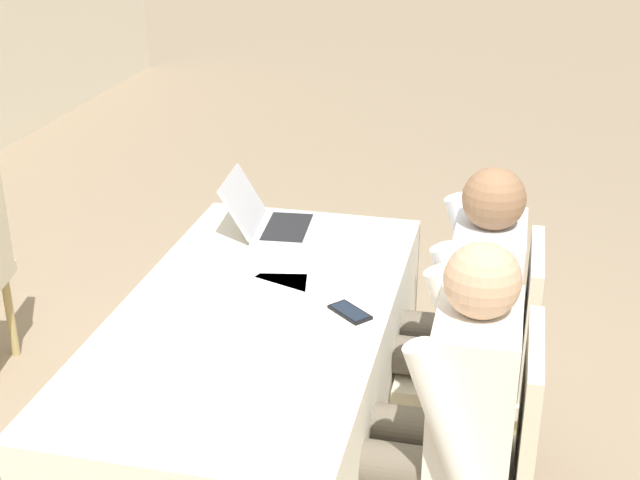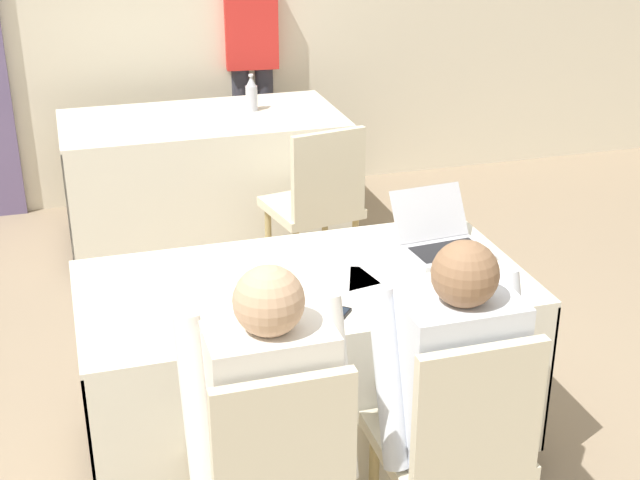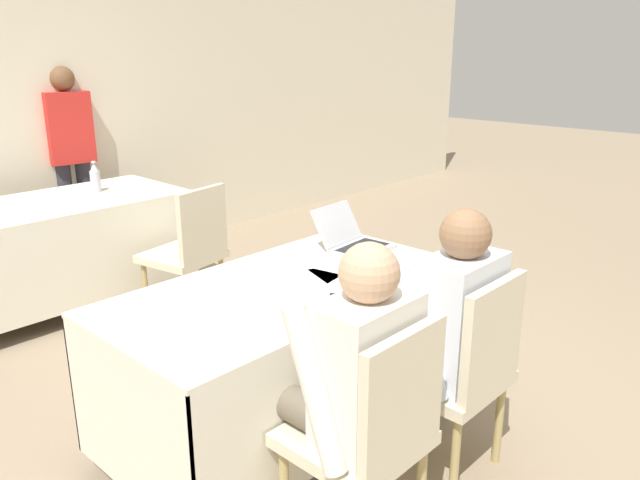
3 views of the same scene
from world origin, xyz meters
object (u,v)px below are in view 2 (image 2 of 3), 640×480
cell_phone (335,316)px  laptop (442,240)px  person_checkered_shirt (266,410)px  water_bottle (251,94)px  chair_near_right (457,440)px  chair_near_left (275,474)px  chair_far_spare (317,199)px  person_red_shirt (251,57)px  person_white_shirt (446,379)px

cell_phone → laptop: bearing=75.9°
cell_phone → person_checkered_shirt: (-0.32, -0.32, -0.10)m
water_bottle → chair_near_right: (-0.03, -3.01, -0.35)m
chair_near_left → chair_far_spare: same height
water_bottle → person_red_shirt: bearing=77.2°
person_checkered_shirt → person_red_shirt: (0.76, 3.57, 0.26)m
person_red_shirt → person_checkered_shirt: bearing=-96.1°
chair_near_left → person_checkered_shirt: size_ratio=0.77×
laptop → chair_far_spare: 1.32m
water_bottle → person_white_shirt: size_ratio=0.19×
water_bottle → chair_near_right: bearing=-90.6°
water_bottle → person_checkered_shirt: bearing=-101.9°
cell_phone → person_checkered_shirt: 0.46m
cell_phone → chair_far_spare: chair_far_spare is taller
laptop → person_white_shirt: 0.79m
person_white_shirt → cell_phone: bearing=-50.5°
chair_near_left → chair_far_spare: 2.24m
person_white_shirt → chair_near_left: bearing=10.0°
chair_near_left → chair_far_spare: bearing=-109.7°
person_checkered_shirt → person_white_shirt: size_ratio=1.00×
water_bottle → chair_near_right: water_bottle is taller
chair_near_left → person_red_shirt: (0.76, 3.67, 0.42)m
water_bottle → chair_near_right: size_ratio=0.25×
chair_near_left → person_red_shirt: bearing=-101.7°
laptop → cell_phone: size_ratio=2.36×
chair_near_right → person_red_shirt: person_red_shirt is taller
chair_near_right → person_red_shirt: 3.70m
chair_far_spare → person_white_shirt: bearing=74.6°
water_bottle → person_checkered_shirt: 2.98m
chair_near_right → chair_far_spare: (0.17, 2.11, 0.00)m
chair_near_left → person_checkered_shirt: person_checkered_shirt is taller
laptop → person_checkered_shirt: person_checkered_shirt is taller
cell_phone → person_white_shirt: size_ratio=0.13×
chair_near_right → person_red_shirt: bearing=-92.8°
water_bottle → chair_near_left: size_ratio=0.25×
chair_near_right → water_bottle: bearing=-90.6°
chair_near_left → chair_near_right: (0.58, 0.00, 0.00)m
laptop → chair_near_right: bearing=-114.6°
chair_near_right → laptop: bearing=-109.8°
laptop → person_red_shirt: person_red_shirt is taller
chair_near_right → person_checkered_shirt: 0.61m
laptop → chair_near_left: laptop is taller
chair_far_spare → person_checkered_shirt: bearing=58.8°
chair_near_left → person_red_shirt: person_red_shirt is taller
cell_phone → chair_near_right: size_ratio=0.17×
chair_near_right → person_white_shirt: size_ratio=0.77×
laptop → chair_far_spare: laptop is taller
chair_near_right → person_checkered_shirt: size_ratio=0.77×
laptop → person_red_shirt: bearing=87.6°
person_red_shirt → water_bottle: bearing=-96.9°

